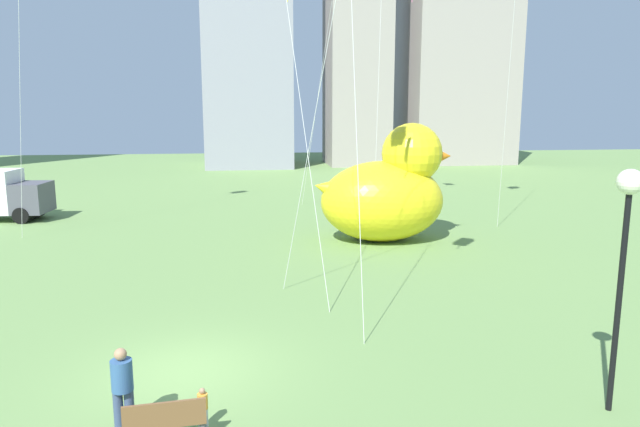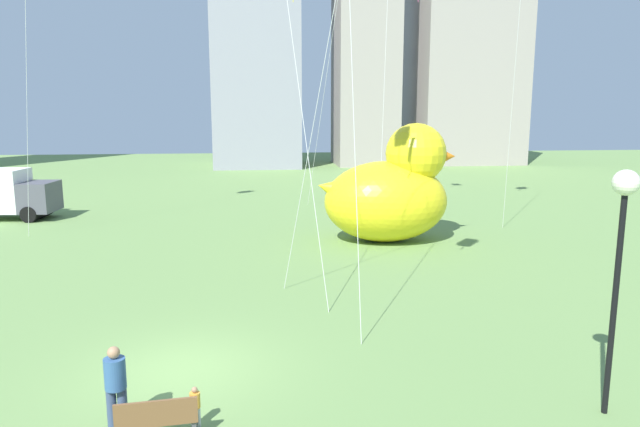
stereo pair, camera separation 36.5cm
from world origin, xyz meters
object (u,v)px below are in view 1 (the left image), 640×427
person_adult (122,385)px  giant_inflatable_duck (387,191)px  lamppost (626,224)px  person_child (203,406)px  park_bench (165,421)px

person_adult → giant_inflatable_duck: size_ratio=0.25×
giant_inflatable_duck → lamppost: giant_inflatable_duck is taller
person_child → person_adult: bearing=174.5°
park_bench → person_child: park_bench is taller
person_adult → lamppost: (9.87, -0.52, 3.03)m
person_adult → park_bench: bearing=-35.3°
person_child → lamppost: (8.35, -0.37, 3.50)m
person_child → giant_inflatable_duck: giant_inflatable_duck is taller
lamppost → person_child: bearing=177.4°
person_child → giant_inflatable_duck: size_ratio=0.13×
park_bench → person_child: (0.66, 0.46, -0.00)m
person_child → lamppost: lamppost is taller
park_bench → person_adult: (-0.86, 0.61, 0.46)m
person_child → giant_inflatable_duck: 17.54m
lamppost → person_adult: bearing=177.0°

